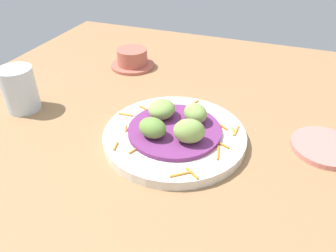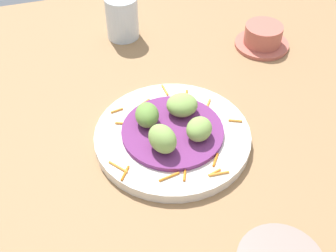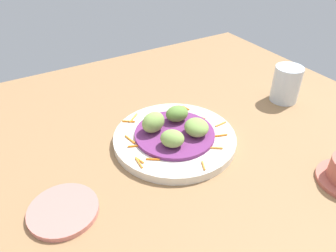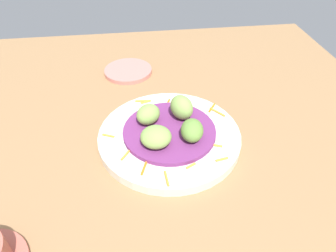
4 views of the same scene
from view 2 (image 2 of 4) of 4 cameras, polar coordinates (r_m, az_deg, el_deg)
table_surface at (r=81.91cm, az=3.01°, el=-0.73°), size 110.00×110.00×2.00cm
main_plate at (r=78.19cm, az=0.58°, el=-1.38°), size 27.19×27.19×1.88cm
cabbage_bed at (r=77.22cm, az=0.59°, el=-0.67°), size 17.68×17.68×0.84cm
carrot_garnish at (r=76.22cm, az=0.66°, el=-1.67°), size 24.16×24.73×0.40cm
guac_scoop_left at (r=76.95cm, az=-2.68°, el=1.41°), size 5.88×4.95×3.68cm
guac_scoop_center at (r=72.24cm, az=-0.72°, el=-1.64°), size 6.53×5.57×4.49cm
guac_scoop_right at (r=74.63cm, az=3.98°, el=-0.39°), size 6.53×6.44×3.59cm
guac_scoop_back at (r=78.96cm, az=1.80°, el=2.70°), size 5.92×6.20×3.53cm
terracotta_bowl at (r=102.31cm, az=11.97°, el=10.99°), size 11.90×11.90×5.08cm
water_glass at (r=102.70cm, az=-5.86°, el=13.59°), size 7.23×7.23×9.60cm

